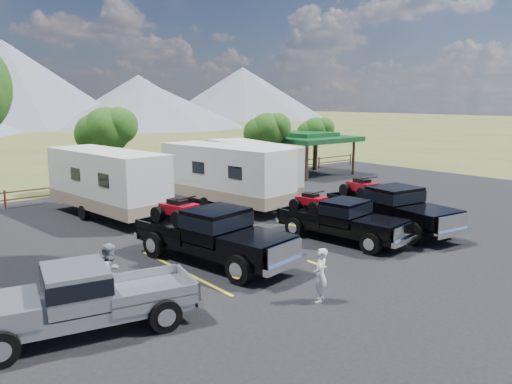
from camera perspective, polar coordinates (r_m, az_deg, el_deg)
ground at (r=18.20m, az=15.24°, el=-8.08°), size 320.00×320.00×0.00m
asphalt_lot at (r=19.96m, az=8.17°, el=-6.08°), size 44.00×34.00×0.04m
stall_lines at (r=20.61m, az=6.10°, el=-5.43°), size 12.12×5.50×0.01m
tree_ne_a at (r=35.52m, az=1.26°, el=6.99°), size 3.11×2.92×4.76m
tree_ne_b at (r=40.41m, az=6.81°, el=6.86°), size 2.77×2.59×4.27m
tree_north at (r=31.32m, az=-16.76°, el=6.72°), size 3.46×3.24×5.25m
rail_fence at (r=33.00m, az=-9.67°, el=1.54°), size 36.12×0.12×1.00m
pavilion at (r=38.31m, az=5.85°, el=6.16°), size 6.20×6.20×3.22m
rig_left at (r=17.60m, az=-5.12°, el=-4.70°), size 3.15×6.74×2.16m
rig_center at (r=20.51m, az=9.61°, el=-3.01°), size 2.52×5.78×1.87m
rig_right at (r=22.59m, az=15.02°, el=-1.59°), size 2.96×6.71×2.17m
trailer_left at (r=25.07m, az=-16.66°, el=1.03°), size 3.21×9.39×3.25m
trailer_center at (r=26.12m, az=-3.49°, el=1.88°), size 3.48×9.53×3.29m
trailer_right at (r=28.54m, az=-0.57°, el=2.56°), size 3.85×9.30×3.22m
pickup_silver at (r=13.12m, az=-19.18°, el=-11.42°), size 5.92×2.96×1.70m
person_a at (r=14.34m, az=7.37°, el=-9.42°), size 0.68×0.63×1.57m
person_b at (r=14.69m, az=-16.25°, el=-8.92°), size 1.07×1.06×1.74m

